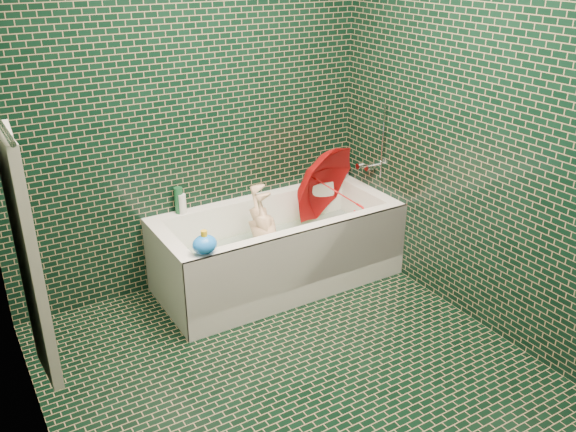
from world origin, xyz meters
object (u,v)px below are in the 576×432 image
child (269,248)px  umbrella (336,191)px  bathtub (279,256)px  bath_toy (205,244)px  rubber_duck (319,177)px

child → umbrella: 0.67m
bathtub → bath_toy: size_ratio=10.59×
bathtub → child: size_ratio=1.92×
umbrella → bath_toy: umbrella is taller
rubber_duck → bath_toy: bath_toy is taller
bathtub → rubber_duck: (0.57, 0.35, 0.38)m
bathtub → bath_toy: 0.85m
child → umbrella: (0.61, 0.08, 0.28)m
rubber_duck → bathtub: bearing=-158.5°
umbrella → rubber_duck: size_ratio=5.62×
child → umbrella: bearing=116.2°
bathtub → rubber_duck: rubber_duck is taller
rubber_duck → child: bearing=-160.3°
bathtub → rubber_duck: 0.77m
rubber_duck → bath_toy: (-1.26, -0.65, 0.03)m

